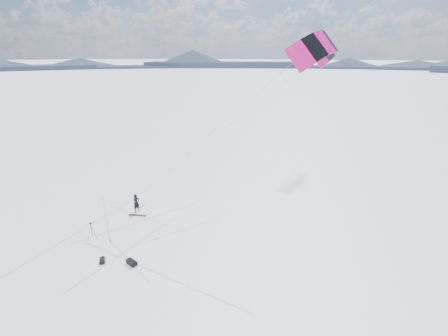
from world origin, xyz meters
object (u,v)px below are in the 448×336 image
Objects in this scene: tripod at (91,228)px; snowkiter at (137,211)px; gear_bag_a at (132,262)px; gear_bag_b at (102,260)px; snowboard at (137,215)px.

snowkiter is at bearing 72.91° from tripod.
gear_bag_b is (-1.85, -0.80, -0.03)m from gear_bag_a.
gear_bag_a is at bearing -71.11° from snowboard.
snowkiter reaches higher than gear_bag_a.
gear_bag_a is at bearing 66.69° from gear_bag_b.
gear_bag_b is (3.33, -6.51, 0.13)m from snowkiter.
snowkiter is 1.03× the size of snowboard.
snowkiter is at bearing 160.41° from gear_bag_b.
snowboard is 2.33× the size of gear_bag_b.
snowboard is 1.18× the size of tripod.
snowboard is at bearing 158.08° from gear_bag_b.
tripod is (-0.24, -4.33, 0.83)m from snowboard.
tripod is at bearing -179.17° from gear_bag_a.
snowkiter is 2.39× the size of gear_bag_b.
snowkiter reaches higher than snowboard.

